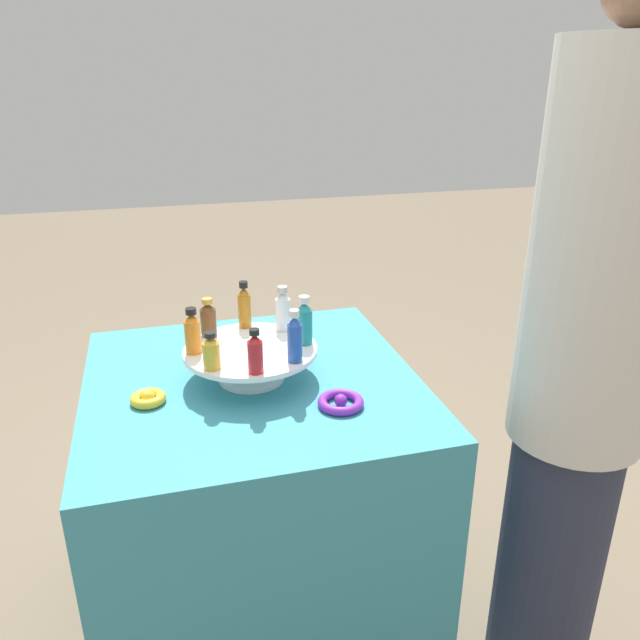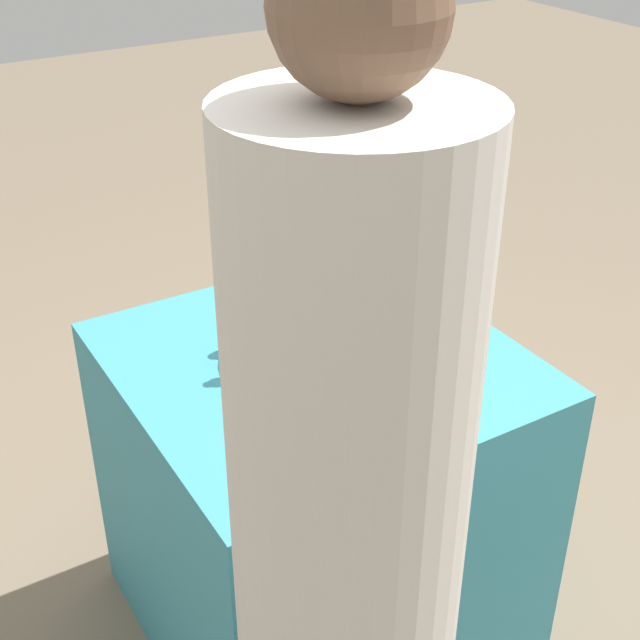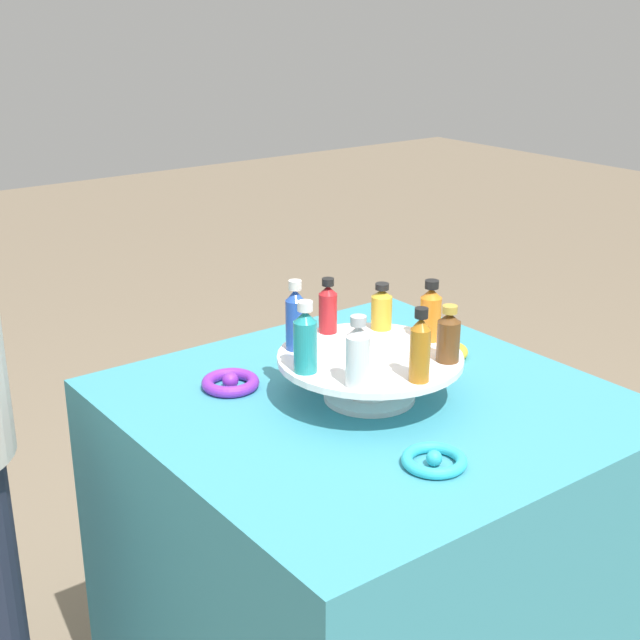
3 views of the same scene
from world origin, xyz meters
name	(u,v)px [view 3 (image 3 of 3)]	position (x,y,z in m)	size (l,w,h in m)	color
party_table	(365,581)	(0.00, 0.00, 0.39)	(0.81, 0.81, 0.78)	teal
display_stand	(370,367)	(0.00, 0.00, 0.84)	(0.33, 0.33, 0.08)	white
bottle_blue	(295,318)	(-0.10, -0.09, 0.92)	(0.03, 0.03, 0.13)	#234CAD
bottle_teal	(305,340)	(-0.01, -0.13, 0.92)	(0.04, 0.04, 0.12)	teal
bottle_clear	(358,354)	(0.09, -0.10, 0.91)	(0.04, 0.04, 0.12)	silver
bottle_amber	(420,348)	(0.13, -0.01, 0.92)	(0.03, 0.03, 0.12)	#AD6B19
bottle_brown	(448,336)	(0.10, 0.09, 0.91)	(0.04, 0.04, 0.10)	brown
bottle_orange	(431,313)	(0.01, 0.13, 0.91)	(0.04, 0.04, 0.11)	orange
bottle_gold	(382,308)	(-0.09, 0.10, 0.90)	(0.04, 0.04, 0.09)	gold
bottle_red	(328,308)	(-0.13, 0.01, 0.91)	(0.03, 0.03, 0.10)	#B21E23
ribbon_bow_teal	(434,460)	(0.24, -0.08, 0.78)	(0.10, 0.10, 0.02)	#2DB7CC
ribbon_bow_gold	(448,351)	(-0.06, 0.25, 0.79)	(0.08, 0.08, 0.03)	gold
ribbon_bow_purple	(230,382)	(-0.19, -0.17, 0.79)	(0.11, 0.11, 0.03)	purple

